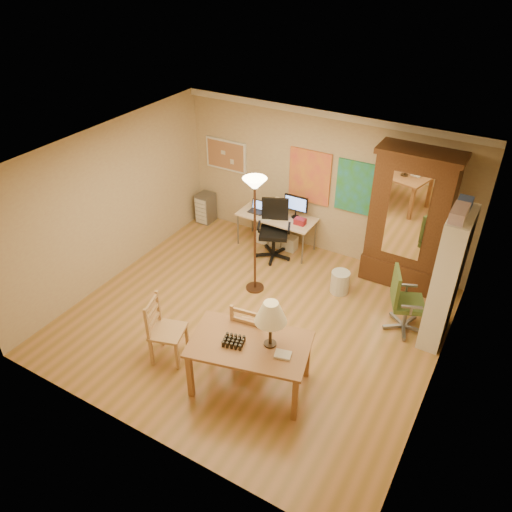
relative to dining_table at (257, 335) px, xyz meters
The scene contains 16 objects.
floor 1.62m from the dining_table, 122.91° to the left, with size 5.50×5.50×0.00m, color olive.
crown_molding 4.04m from the dining_table, 101.46° to the left, with size 5.50×0.08×0.12m, color white.
corkboard 4.58m from the dining_table, 127.70° to the left, with size 0.90×0.04×0.62m, color #A9764F.
art_panel_left 3.76m from the dining_table, 105.21° to the left, with size 0.80×0.04×1.00m, color yellow.
art_panel_right 3.63m from the dining_table, 91.22° to the left, with size 0.75×0.04×0.95m, color teal.
dining_table is the anchor object (origin of this frame).
ladder_chair_back 0.70m from the dining_table, 129.93° to the left, with size 0.53×0.51×1.01m.
ladder_chair_left 1.47m from the dining_table, behind, with size 0.56×0.58×1.01m.
torchiere_lamp 2.30m from the dining_table, 120.96° to the left, with size 0.38×0.38×2.07m.
computer_desk 3.61m from the dining_table, 113.42° to the left, with size 1.48×0.65×1.12m.
office_chair_black 3.29m from the dining_table, 114.47° to the left, with size 0.68×0.68×1.11m.
office_chair_green 2.60m from the dining_table, 57.63° to the left, with size 0.65×0.65×1.06m.
drawer_cart 4.71m from the dining_table, 133.32° to the left, with size 0.31×0.37×0.62m.
armoire 3.49m from the dining_table, 74.32° to the left, with size 1.32×0.63×2.42m.
bookshelf 2.87m from the dining_table, 50.61° to the left, with size 0.31×0.84×2.10m.
wastebin 2.62m from the dining_table, 86.13° to the left, with size 0.32×0.32×0.40m, color silver.
Camera 1 is at (3.07, -5.20, 5.22)m, focal length 35.00 mm.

